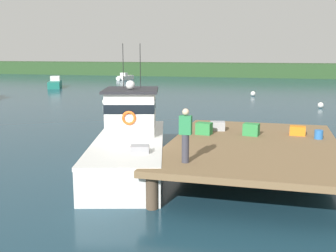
{
  "coord_description": "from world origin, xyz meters",
  "views": [
    {
      "loc": [
        5.51,
        -14.85,
        4.47
      ],
      "look_at": [
        1.2,
        1.48,
        1.4
      ],
      "focal_mm": 43.86,
      "sensor_mm": 36.0,
      "label": 1
    }
  ],
  "objects_px": {
    "crate_single_far": "(298,131)",
    "mooring_buoy_inshore": "(253,94)",
    "crate_stack_near_edge": "(218,126)",
    "moored_boat_near_channel": "(55,84)",
    "deckhand_by_the_boat": "(186,134)",
    "main_fishing_boat": "(131,141)",
    "mooring_buoy_channel_marker": "(105,102)",
    "mooring_buoy_spare_mooring": "(321,105)",
    "crate_stack_mid_dock": "(204,128)",
    "moored_boat_far_right": "(125,77)",
    "bait_bucket": "(319,135)",
    "crate_single_by_cleat": "(251,130)"
  },
  "relations": [
    {
      "from": "crate_stack_mid_dock",
      "to": "crate_single_far",
      "type": "xyz_separation_m",
      "value": [
        3.62,
        0.8,
        -0.06
      ]
    },
    {
      "from": "deckhand_by_the_boat",
      "to": "crate_stack_near_edge",
      "type": "bearing_deg",
      "value": 87.64
    },
    {
      "from": "crate_stack_near_edge",
      "to": "bait_bucket",
      "type": "distance_m",
      "value": 4.02
    },
    {
      "from": "deckhand_by_the_boat",
      "to": "moored_boat_near_channel",
      "type": "height_order",
      "value": "deckhand_by_the_boat"
    },
    {
      "from": "crate_single_by_cleat",
      "to": "moored_boat_near_channel",
      "type": "height_order",
      "value": "crate_single_by_cleat"
    },
    {
      "from": "deckhand_by_the_boat",
      "to": "mooring_buoy_channel_marker",
      "type": "height_order",
      "value": "deckhand_by_the_boat"
    },
    {
      "from": "crate_single_by_cleat",
      "to": "moored_boat_far_right",
      "type": "relative_size",
      "value": 0.13
    },
    {
      "from": "main_fishing_boat",
      "to": "moored_boat_near_channel",
      "type": "bearing_deg",
      "value": 124.27
    },
    {
      "from": "main_fishing_boat",
      "to": "mooring_buoy_inshore",
      "type": "relative_size",
      "value": 20.32
    },
    {
      "from": "main_fishing_boat",
      "to": "crate_single_far",
      "type": "relative_size",
      "value": 16.56
    },
    {
      "from": "moored_boat_near_channel",
      "to": "mooring_buoy_spare_mooring",
      "type": "xyz_separation_m",
      "value": [
        30.68,
        -11.89,
        -0.26
      ]
    },
    {
      "from": "mooring_buoy_spare_mooring",
      "to": "mooring_buoy_inshore",
      "type": "bearing_deg",
      "value": 126.52
    },
    {
      "from": "moored_boat_near_channel",
      "to": "mooring_buoy_inshore",
      "type": "bearing_deg",
      "value": -9.27
    },
    {
      "from": "main_fishing_boat",
      "to": "mooring_buoy_channel_marker",
      "type": "bearing_deg",
      "value": 116.37
    },
    {
      "from": "crate_stack_mid_dock",
      "to": "deckhand_by_the_boat",
      "type": "height_order",
      "value": "deckhand_by_the_boat"
    },
    {
      "from": "main_fishing_boat",
      "to": "mooring_buoy_channel_marker",
      "type": "relative_size",
      "value": 19.82
    },
    {
      "from": "main_fishing_boat",
      "to": "bait_bucket",
      "type": "distance_m",
      "value": 7.23
    },
    {
      "from": "crate_single_far",
      "to": "mooring_buoy_inshore",
      "type": "height_order",
      "value": "crate_single_far"
    },
    {
      "from": "bait_bucket",
      "to": "mooring_buoy_inshore",
      "type": "height_order",
      "value": "bait_bucket"
    },
    {
      "from": "crate_single_far",
      "to": "deckhand_by_the_boat",
      "type": "distance_m",
      "value": 6.23
    },
    {
      "from": "moored_boat_far_right",
      "to": "bait_bucket",
      "type": "bearing_deg",
      "value": -61.28
    },
    {
      "from": "crate_stack_mid_dock",
      "to": "crate_single_far",
      "type": "bearing_deg",
      "value": 12.39
    },
    {
      "from": "crate_single_far",
      "to": "mooring_buoy_channel_marker",
      "type": "distance_m",
      "value": 21.57
    },
    {
      "from": "deckhand_by_the_boat",
      "to": "bait_bucket",
      "type": "bearing_deg",
      "value": 47.72
    },
    {
      "from": "crate_single_by_cleat",
      "to": "moored_boat_near_channel",
      "type": "bearing_deg",
      "value": 130.75
    },
    {
      "from": "crate_stack_mid_dock",
      "to": "moored_boat_far_right",
      "type": "bearing_deg",
      "value": 114.29
    },
    {
      "from": "crate_stack_near_edge",
      "to": "mooring_buoy_spare_mooring",
      "type": "height_order",
      "value": "crate_stack_near_edge"
    },
    {
      "from": "main_fishing_boat",
      "to": "crate_stack_mid_dock",
      "type": "height_order",
      "value": "main_fishing_boat"
    },
    {
      "from": "crate_single_far",
      "to": "mooring_buoy_inshore",
      "type": "bearing_deg",
      "value": 96.97
    },
    {
      "from": "crate_single_by_cleat",
      "to": "bait_bucket",
      "type": "relative_size",
      "value": 1.76
    },
    {
      "from": "deckhand_by_the_boat",
      "to": "mooring_buoy_spare_mooring",
      "type": "height_order",
      "value": "deckhand_by_the_boat"
    },
    {
      "from": "moored_boat_far_right",
      "to": "crate_stack_mid_dock",
      "type": "bearing_deg",
      "value": -65.71
    },
    {
      "from": "crate_stack_near_edge",
      "to": "deckhand_by_the_boat",
      "type": "xyz_separation_m",
      "value": [
        -0.22,
        -5.32,
        0.67
      ]
    },
    {
      "from": "moored_boat_near_channel",
      "to": "mooring_buoy_spare_mooring",
      "type": "distance_m",
      "value": 32.9
    },
    {
      "from": "bait_bucket",
      "to": "mooring_buoy_spare_mooring",
      "type": "height_order",
      "value": "bait_bucket"
    },
    {
      "from": "crate_single_far",
      "to": "moored_boat_near_channel",
      "type": "bearing_deg",
      "value": 133.13
    },
    {
      "from": "crate_stack_near_edge",
      "to": "moored_boat_near_channel",
      "type": "xyz_separation_m",
      "value": [
        -24.83,
        29.77,
        -0.9
      ]
    },
    {
      "from": "main_fishing_boat",
      "to": "deckhand_by_the_boat",
      "type": "xyz_separation_m",
      "value": [
        2.93,
        -3.27,
        1.05
      ]
    },
    {
      "from": "crate_single_far",
      "to": "mooring_buoy_spare_mooring",
      "type": "relative_size",
      "value": 1.31
    },
    {
      "from": "crate_single_far",
      "to": "mooring_buoy_spare_mooring",
      "type": "distance_m",
      "value": 18.28
    },
    {
      "from": "mooring_buoy_channel_marker",
      "to": "mooring_buoy_inshore",
      "type": "bearing_deg",
      "value": 41.33
    },
    {
      "from": "main_fishing_boat",
      "to": "crate_stack_mid_dock",
      "type": "xyz_separation_m",
      "value": [
        2.74,
        1.09,
        0.43
      ]
    },
    {
      "from": "crate_single_far",
      "to": "deckhand_by_the_boat",
      "type": "height_order",
      "value": "deckhand_by_the_boat"
    },
    {
      "from": "mooring_buoy_spare_mooring",
      "to": "moored_boat_near_channel",
      "type": "bearing_deg",
      "value": 158.82
    },
    {
      "from": "crate_single_by_cleat",
      "to": "mooring_buoy_channel_marker",
      "type": "bearing_deg",
      "value": 129.45
    },
    {
      "from": "mooring_buoy_channel_marker",
      "to": "moored_boat_near_channel",
      "type": "bearing_deg",
      "value": 132.13
    },
    {
      "from": "moored_boat_far_right",
      "to": "crate_stack_near_edge",
      "type": "bearing_deg",
      "value": -64.83
    },
    {
      "from": "crate_stack_near_edge",
      "to": "crate_stack_mid_dock",
      "type": "distance_m",
      "value": 1.05
    },
    {
      "from": "crate_stack_near_edge",
      "to": "moored_boat_far_right",
      "type": "distance_m",
      "value": 50.31
    },
    {
      "from": "main_fishing_boat",
      "to": "deckhand_by_the_boat",
      "type": "bearing_deg",
      "value": -48.13
    }
  ]
}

